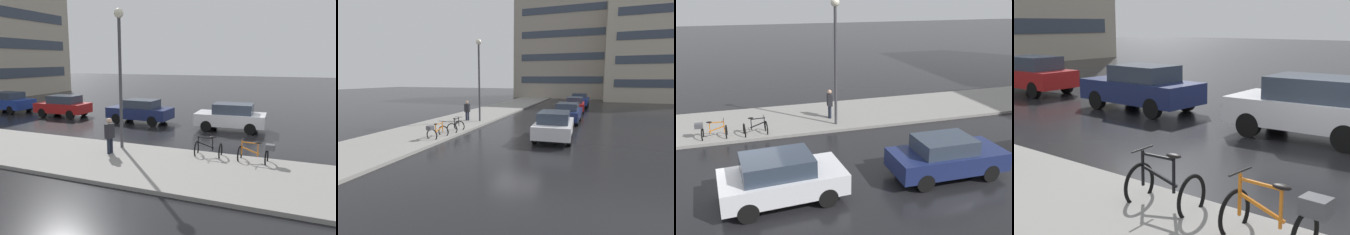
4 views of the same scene
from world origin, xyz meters
TOP-DOWN VIEW (x-y plane):
  - ground_plane at (0.00, 0.00)m, footprint 140.00×140.00m
  - sidewalk_kerb at (-6.00, 10.00)m, footprint 4.80×60.00m
  - bicycle_nearest at (-4.23, -1.29)m, footprint 0.75×1.38m
  - bicycle_second at (-4.15, 0.69)m, footprint 0.78×1.11m
  - car_white at (1.85, 1.04)m, footprint 2.18×4.07m
  - car_navy at (1.92, 7.01)m, footprint 1.90×4.18m
  - car_red at (1.87, 13.29)m, footprint 1.99×3.93m
  - car_blue at (1.94, 18.91)m, footprint 2.01×4.34m
  - pedestrian at (-5.44, 4.62)m, footprint 0.42×0.27m
  - streetlamp at (-4.40, 4.66)m, footprint 0.41×0.41m

SIDE VIEW (x-z plane):
  - ground_plane at x=0.00m, z-range 0.00..0.00m
  - sidewalk_kerb at x=-6.00m, z-range 0.00..0.14m
  - bicycle_second at x=-4.15m, z-range -0.09..0.89m
  - bicycle_nearest at x=-4.23m, z-range 0.00..0.97m
  - car_navy at x=1.92m, z-range 0.02..1.54m
  - car_red at x=1.87m, z-range 0.02..1.57m
  - car_blue at x=1.94m, z-range 0.01..1.58m
  - car_white at x=1.85m, z-range 0.02..1.60m
  - pedestrian at x=-5.44m, z-range 0.10..1.76m
  - streetlamp at x=-4.40m, z-range 0.98..7.19m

